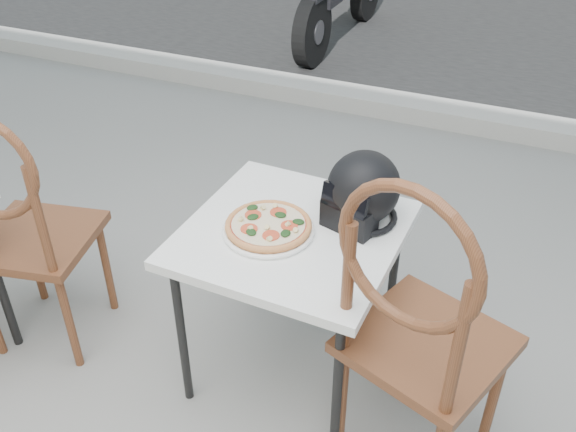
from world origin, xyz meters
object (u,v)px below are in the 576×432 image
at_px(plate, 269,230).
at_px(cafe_chair_side, 17,221).
at_px(helmet, 362,192).
at_px(pizza, 268,225).
at_px(cafe_table_main, 293,244).
at_px(cafe_chair_main, 417,324).

xyz_separation_m(plate, cafe_chair_side, (-0.91, -0.21, -0.07)).
bearing_deg(helmet, pizza, -126.57).
xyz_separation_m(cafe_table_main, cafe_chair_side, (-0.98, -0.26, -0.00)).
height_order(cafe_table_main, cafe_chair_main, cafe_chair_main).
distance_m(plate, cafe_chair_side, 0.94).
xyz_separation_m(cafe_table_main, helmet, (0.19, 0.15, 0.17)).
distance_m(cafe_chair_main, cafe_chair_side, 1.47).
xyz_separation_m(pizza, helmet, (0.26, 0.19, 0.08)).
bearing_deg(cafe_chair_main, pizza, 0.25).
xyz_separation_m(helmet, cafe_chair_main, (0.30, -0.40, -0.14)).
bearing_deg(cafe_chair_main, cafe_table_main, -6.65).
height_order(helmet, cafe_chair_side, cafe_chair_side).
bearing_deg(plate, helmet, 36.84).
xyz_separation_m(cafe_table_main, cafe_chair_main, (0.49, -0.25, 0.03)).
bearing_deg(pizza, cafe_chair_side, -166.75).
relative_size(pizza, helmet, 0.94).
bearing_deg(helmet, plate, -126.54).
bearing_deg(plate, cafe_chair_side, -166.76).
height_order(cafe_table_main, cafe_chair_side, cafe_chair_side).
height_order(pizza, cafe_chair_main, cafe_chair_main).
distance_m(cafe_table_main, plate, 0.11).
height_order(plate, pizza, pizza).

